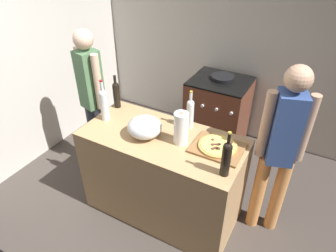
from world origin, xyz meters
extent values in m
cube|color=#3F3833|center=(0.00, 1.23, -0.01)|extent=(4.14, 3.05, 0.02)
cube|color=beige|center=(0.00, 2.50, 1.30)|extent=(4.14, 0.10, 2.60)
cube|color=beige|center=(-1.82, 1.23, 1.30)|extent=(0.10, 3.05, 2.60)
cube|color=tan|center=(-0.02, 0.80, 0.44)|extent=(1.40, 0.67, 0.89)
cube|color=olive|center=(0.45, 0.87, 0.90)|extent=(0.40, 0.32, 0.02)
cylinder|color=tan|center=(0.45, 0.87, 0.92)|extent=(0.31, 0.31, 0.02)
cylinder|color=#EAC660|center=(0.45, 0.87, 0.93)|extent=(0.27, 0.27, 0.00)
cylinder|color=brown|center=(0.43, 0.80, 0.93)|extent=(0.03, 0.03, 0.01)
cylinder|color=brown|center=(0.53, 0.94, 0.93)|extent=(0.03, 0.03, 0.01)
cylinder|color=brown|center=(0.45, 0.82, 0.93)|extent=(0.03, 0.03, 0.01)
cylinder|color=brown|center=(0.45, 0.87, 0.93)|extent=(0.03, 0.03, 0.01)
cylinder|color=brown|center=(0.47, 0.82, 0.93)|extent=(0.03, 0.03, 0.01)
cylinder|color=brown|center=(0.41, 0.85, 0.93)|extent=(0.03, 0.03, 0.01)
cylinder|color=brown|center=(0.39, 0.91, 0.93)|extent=(0.02, 0.02, 0.01)
cylinder|color=brown|center=(0.46, 0.88, 0.93)|extent=(0.02, 0.02, 0.01)
cylinder|color=brown|center=(0.43, 0.86, 0.93)|extent=(0.02, 0.02, 0.01)
cylinder|color=#B2B2B7|center=(-0.16, 0.74, 0.89)|extent=(0.12, 0.12, 0.01)
ellipsoid|color=silver|center=(-0.16, 0.74, 0.98)|extent=(0.29, 0.29, 0.17)
cylinder|color=white|center=(0.15, 0.80, 1.03)|extent=(0.12, 0.12, 0.28)
cylinder|color=#997551|center=(0.15, 0.80, 1.03)|extent=(0.03, 0.03, 0.28)
cylinder|color=silver|center=(0.12, 1.05, 1.01)|extent=(0.06, 0.06, 0.24)
sphere|color=silver|center=(0.12, 1.05, 1.12)|extent=(0.06, 0.06, 0.06)
cylinder|color=silver|center=(0.12, 1.05, 1.19)|extent=(0.02, 0.02, 0.08)
cylinder|color=gold|center=(0.12, 1.05, 1.23)|extent=(0.03, 0.03, 0.01)
cylinder|color=black|center=(0.59, 0.62, 1.01)|extent=(0.07, 0.07, 0.24)
sphere|color=black|center=(0.59, 0.62, 1.13)|extent=(0.07, 0.07, 0.07)
cylinder|color=black|center=(0.59, 0.62, 1.20)|extent=(0.02, 0.02, 0.09)
cylinder|color=gold|center=(0.59, 0.62, 1.25)|extent=(0.02, 0.02, 0.01)
cylinder|color=silver|center=(-0.61, 0.79, 1.02)|extent=(0.08, 0.08, 0.26)
sphere|color=silver|center=(-0.61, 0.79, 1.15)|extent=(0.08, 0.08, 0.08)
cylinder|color=silver|center=(-0.61, 0.79, 1.22)|extent=(0.03, 0.03, 0.10)
cylinder|color=maroon|center=(-0.61, 0.79, 1.27)|extent=(0.03, 0.03, 0.01)
cylinder|color=black|center=(-0.65, 1.02, 1.00)|extent=(0.06, 0.06, 0.23)
sphere|color=black|center=(-0.65, 1.02, 1.11)|extent=(0.06, 0.06, 0.06)
cylinder|color=black|center=(-0.65, 1.02, 1.17)|extent=(0.03, 0.03, 0.07)
cylinder|color=black|center=(-0.65, 1.02, 1.21)|extent=(0.03, 0.03, 0.01)
cube|color=brown|center=(0.01, 2.10, 0.43)|extent=(0.68, 0.59, 0.86)
cube|color=black|center=(0.01, 2.10, 0.87)|extent=(0.68, 0.59, 0.02)
cylinder|color=silver|center=(-0.24, 1.79, 0.67)|extent=(0.04, 0.02, 0.04)
cylinder|color=silver|center=(-0.07, 1.79, 0.67)|extent=(0.04, 0.02, 0.04)
cylinder|color=silver|center=(0.10, 1.79, 0.67)|extent=(0.04, 0.02, 0.04)
cylinder|color=silver|center=(0.27, 1.79, 0.67)|extent=(0.04, 0.02, 0.04)
cylinder|color=black|center=(0.02, 2.14, 0.90)|extent=(0.27, 0.27, 0.04)
cylinder|color=#383D4C|center=(-1.09, 1.07, 0.40)|extent=(0.11, 0.11, 0.79)
cylinder|color=#383D4C|center=(-0.92, 1.03, 0.40)|extent=(0.11, 0.11, 0.79)
cube|color=#4C724C|center=(-1.00, 1.05, 1.09)|extent=(0.24, 0.24, 0.59)
cylinder|color=beige|center=(-1.14, 1.09, 1.10)|extent=(0.08, 0.08, 0.56)
cylinder|color=beige|center=(-0.87, 1.02, 1.10)|extent=(0.08, 0.08, 0.56)
sphere|color=beige|center=(-1.00, 1.05, 1.50)|extent=(0.19, 0.19, 0.19)
cylinder|color=#D88C4C|center=(0.96, 1.11, 0.40)|extent=(0.11, 0.11, 0.80)
cylinder|color=#D88C4C|center=(0.80, 1.06, 0.40)|extent=(0.11, 0.11, 0.80)
cube|color=#334C8C|center=(0.88, 1.09, 1.10)|extent=(0.25, 0.25, 0.60)
cylinder|color=tan|center=(1.02, 1.13, 1.11)|extent=(0.08, 0.08, 0.57)
cylinder|color=tan|center=(0.74, 1.04, 1.11)|extent=(0.08, 0.08, 0.57)
sphere|color=tan|center=(0.88, 1.09, 1.51)|extent=(0.19, 0.19, 0.19)
camera|label=1|loc=(1.01, -0.96, 2.36)|focal=31.87mm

